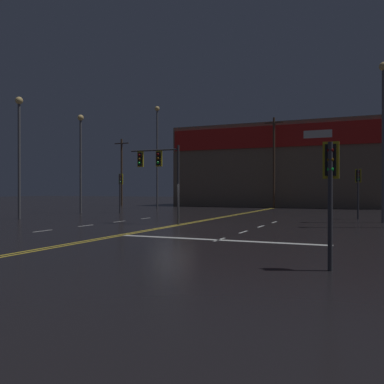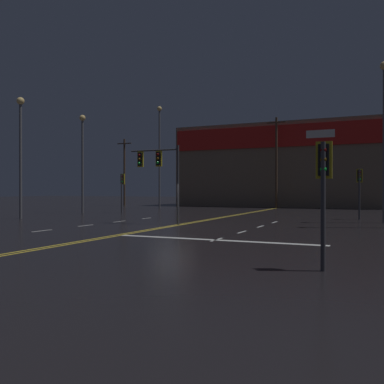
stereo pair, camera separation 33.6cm
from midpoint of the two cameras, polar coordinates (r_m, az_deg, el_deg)
ground_plane at (r=25.33m, az=-2.32°, el=-4.56°), size 200.00×200.00×0.00m
road_markings at (r=23.97m, az=-1.44°, el=-4.82°), size 14.47×60.00×0.01m
traffic_signal_median at (r=26.98m, az=-4.24°, el=3.58°), size 3.41×0.36×4.89m
traffic_signal_corner_northwest at (r=40.47m, az=-9.07°, el=1.05°), size 0.42×0.36×3.65m
traffic_signal_corner_northeast at (r=33.30m, az=21.70°, el=1.22°), size 0.42×0.36×3.66m
traffic_signal_corner_southeast at (r=11.88m, az=17.92°, el=2.10°), size 0.42×0.36×3.42m
streetlight_near_left at (r=41.13m, az=-14.17°, el=5.44°), size 0.56×0.56×9.11m
streetlight_median_approach at (r=49.98m, az=-4.17°, el=6.24°), size 0.56×0.56×11.85m
streetlight_far_left at (r=30.63m, az=24.56°, el=8.57°), size 0.56×0.56×10.43m
streetlight_far_right at (r=34.18m, az=-21.63°, el=6.38°), size 0.56×0.56×9.00m
building_backdrop at (r=57.42m, az=12.76°, el=3.36°), size 27.61×10.23×10.44m
utility_pole_row at (r=50.54m, az=14.14°, el=4.37°), size 44.40×0.26×12.93m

